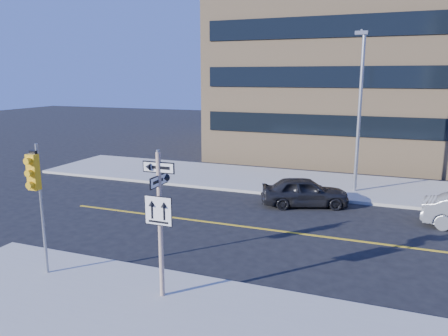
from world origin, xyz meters
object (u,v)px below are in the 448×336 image
at_px(sign_pole, 160,216).
at_px(streetlight_a, 360,103).
at_px(parked_car_a, 305,192).
at_px(traffic_signal, 35,183).

xyz_separation_m(sign_pole, streetlight_a, (4.00, 13.27, 2.32)).
bearing_deg(parked_car_a, sign_pole, 149.41).
distance_m(sign_pole, parked_car_a, 10.65).
height_order(traffic_signal, streetlight_a, streetlight_a).
bearing_deg(streetlight_a, traffic_signal, -120.80).
xyz_separation_m(parked_car_a, streetlight_a, (2.05, 2.95, 4.06)).
bearing_deg(sign_pole, parked_car_a, 79.31).
height_order(traffic_signal, parked_car_a, traffic_signal).
bearing_deg(traffic_signal, streetlight_a, 59.20).
relative_size(sign_pole, streetlight_a, 0.51).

